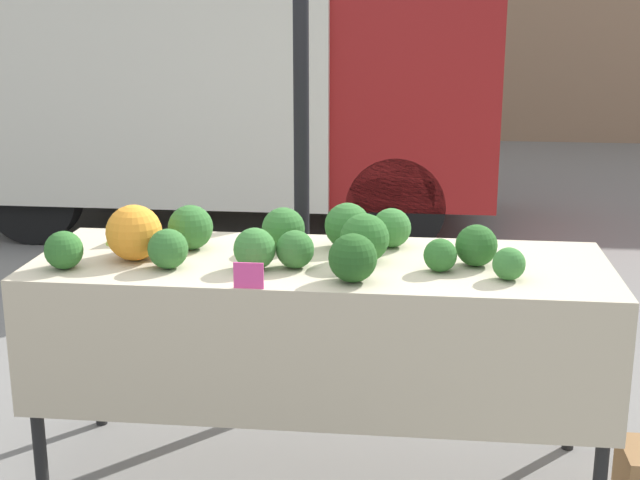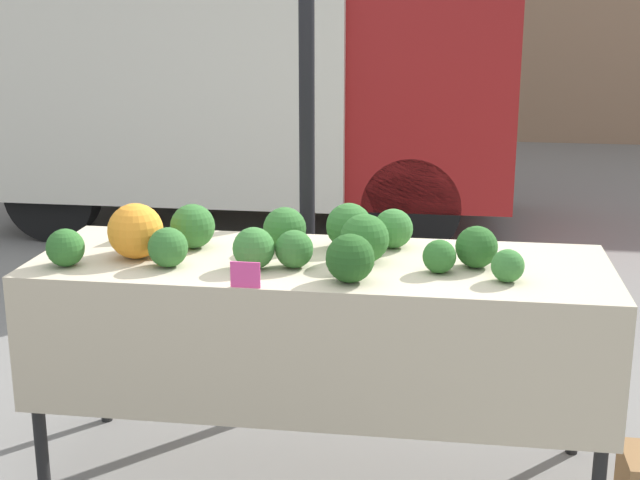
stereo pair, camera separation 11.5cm
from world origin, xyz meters
The scene contains 20 objects.
ground_plane centered at (0.00, 0.00, 0.00)m, with size 40.00×40.00×0.00m, color gray.
tent_pole centered at (-0.16, 0.68, 1.30)m, with size 0.07×0.07×2.60m.
parked_truck centered at (-1.35, 4.20, 1.37)m, with size 4.26×2.15×2.60m.
market_table centered at (0.00, -0.07, 0.79)m, with size 2.19×0.76×0.90m.
orange_cauliflower centered at (-0.70, -0.07, 1.01)m, with size 0.21×0.21×0.21m.
romanesco_head centered at (-0.82, 0.16, 0.97)m, with size 0.15×0.15×0.12m.
broccoli_head_0 centered at (0.45, -0.09, 0.97)m, with size 0.12×0.12×0.12m.
broccoli_head_1 centered at (-0.93, -0.21, 0.98)m, with size 0.14×0.14×0.14m.
broccoli_head_2 centered at (0.17, -0.01, 1.00)m, with size 0.19×0.19×0.19m.
broccoli_head_3 centered at (0.26, 0.22, 0.98)m, with size 0.16×0.16×0.16m.
broccoli_head_4 centered at (0.69, -0.17, 0.96)m, with size 0.12×0.12×0.12m.
broccoli_head_5 centered at (-0.55, -0.17, 0.98)m, with size 0.15×0.15×0.15m.
broccoli_head_6 centered at (-0.08, -0.11, 0.98)m, with size 0.14×0.14×0.14m.
broccoli_head_7 centered at (0.09, 0.19, 1.00)m, with size 0.18×0.18×0.18m.
broccoli_head_8 centered at (-0.53, 0.10, 0.99)m, with size 0.18×0.18×0.18m.
broccoli_head_9 centered at (-0.16, 0.13, 0.99)m, with size 0.17×0.17×0.17m.
broccoli_head_10 centered at (-0.23, -0.14, 0.98)m, with size 0.16×0.16×0.16m.
broccoli_head_11 centered at (0.59, -0.01, 0.98)m, with size 0.16×0.16×0.16m.
broccoli_head_12 centered at (0.14, -0.25, 0.99)m, with size 0.17×0.17×0.17m.
price_sign centered at (-0.21, -0.37, 0.95)m, with size 0.11×0.01×0.09m.
Camera 1 is at (0.36, -3.24, 1.87)m, focal length 50.00 mm.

